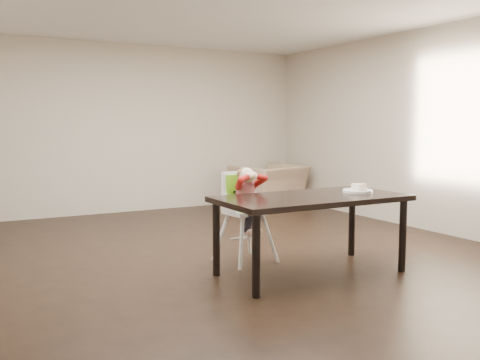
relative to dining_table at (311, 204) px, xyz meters
name	(u,v)px	position (x,y,z in m)	size (l,w,h in m)	color
ground	(232,258)	(-0.38, 0.89, -0.67)	(7.00, 7.00, 0.00)	black
room_walls	(232,82)	(-0.38, 0.89, 1.18)	(6.02, 7.02, 2.71)	beige
dining_table	(311,204)	(0.00, 0.00, 0.00)	(1.80, 0.90, 0.75)	black
high_chair	(244,195)	(-0.33, 0.72, 0.02)	(0.46, 0.46, 0.98)	white
plate	(358,190)	(0.55, -0.03, 0.11)	(0.34, 0.34, 0.08)	white
armchair	(269,179)	(1.82, 3.69, -0.19)	(1.10, 0.72, 0.96)	tan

